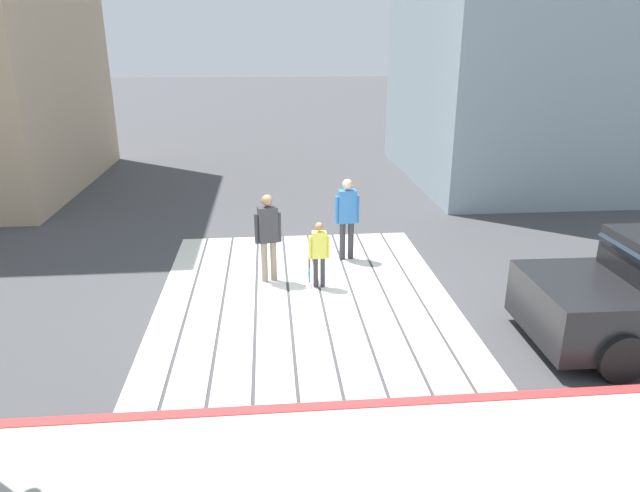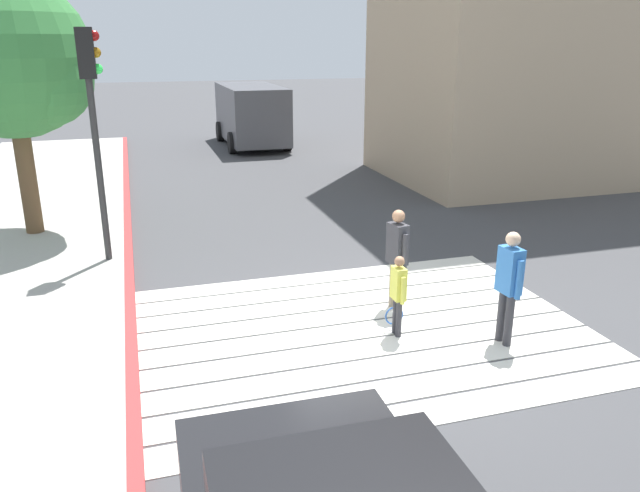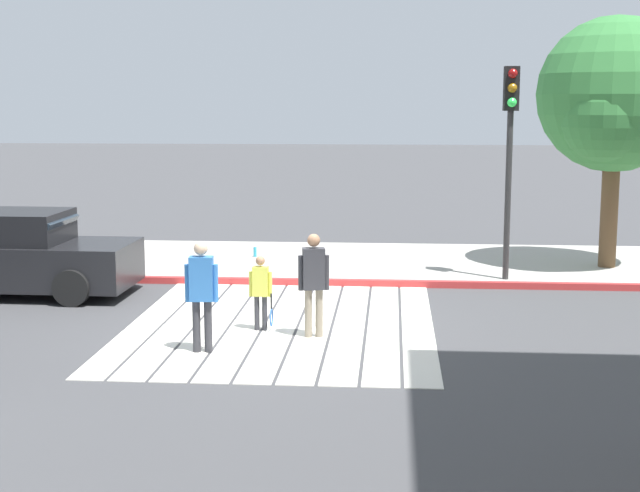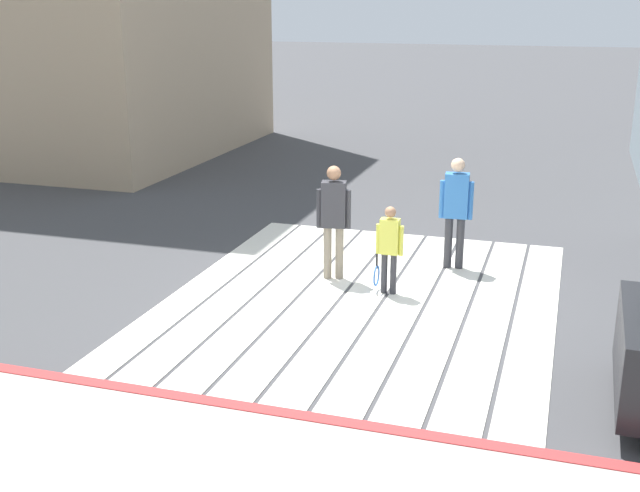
# 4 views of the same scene
# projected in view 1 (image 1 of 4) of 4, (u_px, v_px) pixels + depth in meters

# --- Properties ---
(ground_plane) EXTENTS (120.00, 120.00, 0.00)m
(ground_plane) POSITION_uv_depth(u_px,v_px,m) (305.00, 297.00, 9.73)
(ground_plane) COLOR #424244
(crosswalk_stripes) EXTENTS (6.40, 4.90, 0.01)m
(crosswalk_stripes) POSITION_uv_depth(u_px,v_px,m) (305.00, 297.00, 9.73)
(crosswalk_stripes) COLOR silver
(crosswalk_stripes) RESTS_ON ground
(curb_painted) EXTENTS (0.16, 40.00, 0.13)m
(curb_painted) POSITION_uv_depth(u_px,v_px,m) (324.00, 410.00, 6.66)
(curb_painted) COLOR #BC3333
(curb_painted) RESTS_ON ground
(building_far_south) EXTENTS (8.00, 7.04, 8.21)m
(building_far_south) POSITION_uv_depth(u_px,v_px,m) (533.00, 40.00, 16.92)
(building_far_south) COLOR #8C9EA8
(building_far_south) RESTS_ON ground
(pedestrian_adult_lead) EXTENTS (0.23, 0.48, 1.63)m
(pedestrian_adult_lead) POSITION_uv_depth(u_px,v_px,m) (347.00, 213.00, 11.10)
(pedestrian_adult_lead) COLOR #333338
(pedestrian_adult_lead) RESTS_ON ground
(pedestrian_adult_trailing) EXTENTS (0.26, 0.47, 1.61)m
(pedestrian_adult_trailing) POSITION_uv_depth(u_px,v_px,m) (268.00, 232.00, 10.06)
(pedestrian_adult_trailing) COLOR gray
(pedestrian_adult_trailing) RESTS_ON ground
(pedestrian_child_with_racket) EXTENTS (0.28, 0.37, 1.20)m
(pedestrian_child_with_racket) POSITION_uv_depth(u_px,v_px,m) (319.00, 252.00, 9.90)
(pedestrian_child_with_racket) COLOR #333338
(pedestrian_child_with_racket) RESTS_ON ground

